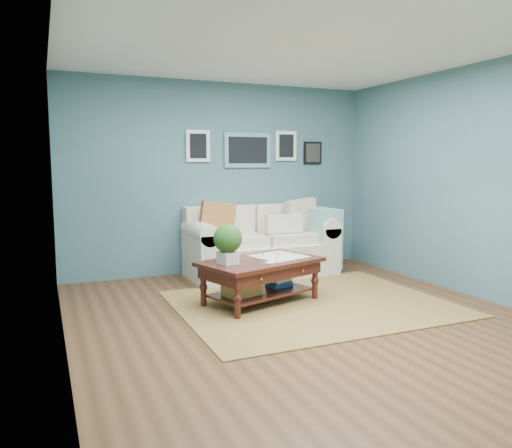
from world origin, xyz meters
TOP-DOWN VIEW (x-y plane):
  - room_shell at (0.01, 0.06)m, footprint 5.00×5.02m
  - area_rug at (0.33, 0.43)m, footprint 2.93×2.34m
  - loveseat at (0.50, 2.03)m, footprint 2.09×0.95m
  - coffee_table at (-0.24, 0.68)m, footprint 1.49×1.13m

SIDE VIEW (x-z plane):
  - area_rug at x=0.33m, z-range 0.00..0.01m
  - coffee_table at x=-0.24m, z-range -0.05..0.87m
  - loveseat at x=0.50m, z-range -0.10..0.98m
  - room_shell at x=0.01m, z-range 0.01..2.71m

